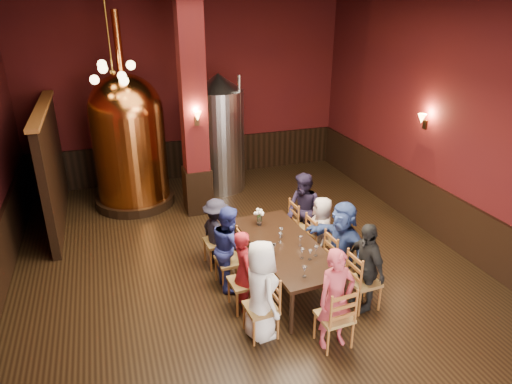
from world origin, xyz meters
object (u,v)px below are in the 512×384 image
object	(u,v)px
dining_table	(285,248)
person_0	(261,290)
steel_vessel	(220,133)
person_2	(229,247)
copper_kettle	(129,140)
rose_vase	(259,214)
person_1	(244,271)

from	to	relation	value
dining_table	person_0	distance (m)	1.31
dining_table	steel_vessel	world-z (taller)	steel_vessel
person_2	copper_kettle	xyz separation A→B (m)	(-1.20, 3.84, 0.83)
person_0	rose_vase	distance (m)	1.95
dining_table	person_1	xyz separation A→B (m)	(-0.83, -0.38, -0.03)
person_0	person_2	bearing A→B (deg)	-1.40
dining_table	person_2	bearing A→B (deg)	158.78
copper_kettle	rose_vase	distance (m)	3.88
person_1	person_2	bearing A→B (deg)	4.24
person_2	person_0	bearing A→B (deg)	-174.25
person_2	dining_table	bearing A→B (deg)	-105.47
person_0	steel_vessel	xyz separation A→B (m)	(0.85, 5.43, 0.67)
person_2	steel_vessel	distance (m)	4.27
person_1	copper_kettle	bearing A→B (deg)	16.16
person_1	rose_vase	xyz separation A→B (m)	(0.65, 1.17, 0.29)
person_0	person_1	xyz separation A→B (m)	(-0.04, 0.67, -0.09)
person_2	copper_kettle	distance (m)	4.11
steel_vessel	rose_vase	size ratio (longest dim) A/B	9.24
dining_table	rose_vase	size ratio (longest dim) A/B	8.03
dining_table	person_1	size ratio (longest dim) A/B	1.87
person_1	rose_vase	distance (m)	1.37
dining_table	person_2	size ratio (longest dim) A/B	1.73
person_0	rose_vase	bearing A→B (deg)	-23.32
person_0	copper_kettle	world-z (taller)	copper_kettle
rose_vase	person_1	bearing A→B (deg)	-119.22
person_1	person_0	bearing A→B (deg)	-175.76
dining_table	steel_vessel	distance (m)	4.44
person_1	dining_table	bearing A→B (deg)	-64.54
person_0	rose_vase	xyz separation A→B (m)	(0.61, 1.84, 0.21)
steel_vessel	person_1	bearing A→B (deg)	-100.56
dining_table	person_0	world-z (taller)	person_0
dining_table	person_2	xyz separation A→B (m)	(-0.87, 0.28, 0.02)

